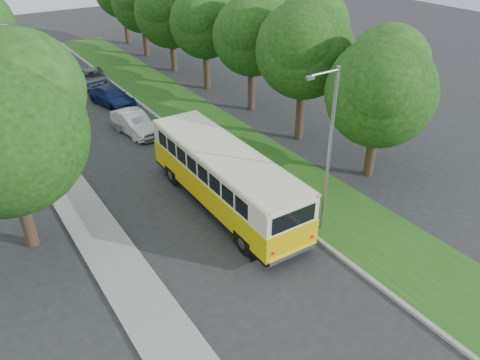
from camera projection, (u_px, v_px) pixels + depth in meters
ground at (218, 233)px, 22.24m from camera, size 120.00×120.00×0.00m
curb at (226, 169)px, 27.51m from camera, size 0.20×70.00×0.15m
grass_verge at (258, 159)px, 28.63m from camera, size 4.50×70.00×0.13m
sidewalk at (85, 214)px, 23.51m from camera, size 2.20×70.00×0.12m
treeline at (123, 27)px, 33.65m from camera, size 24.27×41.91×9.46m
lamppost_near at (328, 149)px, 20.24m from camera, size 1.71×0.16×8.00m
lamppost_far at (20, 78)px, 29.40m from camera, size 1.71×0.16×7.50m
warning_sign at (48, 134)px, 27.82m from camera, size 0.56×0.10×2.50m
vintage_bus at (225, 179)px, 23.35m from camera, size 3.00×11.11×3.29m
car_silver at (136, 124)px, 31.54m from camera, size 2.52×4.40×1.41m
car_white at (134, 123)px, 31.72m from camera, size 1.93×4.54×1.46m
car_blue at (112, 97)px, 36.19m from camera, size 2.85×5.01×1.37m
car_grey at (93, 78)px, 40.06m from camera, size 3.00×5.22×1.37m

